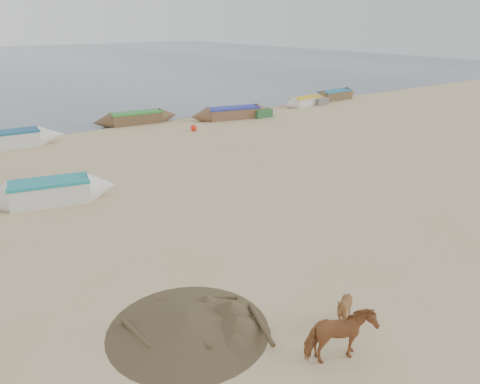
# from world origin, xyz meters

# --- Properties ---
(ground) EXTENTS (140.00, 140.00, 0.00)m
(ground) POSITION_xyz_m (0.00, 0.00, 0.00)
(ground) COLOR tan
(ground) RESTS_ON ground
(cow_adult) EXTENTS (1.68, 1.13, 1.30)m
(cow_adult) POSITION_xyz_m (-3.01, -3.89, 0.65)
(cow_adult) COLOR #995B32
(cow_adult) RESTS_ON ground
(calf_front) EXTENTS (1.02, 0.95, 0.94)m
(calf_front) POSITION_xyz_m (-1.97, -3.08, 0.47)
(calf_front) COLOR brown
(calf_front) RESTS_ON ground
(near_canoe) EXTENTS (5.48, 2.46, 0.96)m
(near_canoe) POSITION_xyz_m (-5.52, 9.77, 0.48)
(near_canoe) COLOR silver
(near_canoe) RESTS_ON ground
(debris_pile) EXTENTS (4.50, 4.50, 0.43)m
(debris_pile) POSITION_xyz_m (-5.17, -0.99, 0.22)
(debris_pile) COLOR brown
(debris_pile) RESTS_ON ground
(waterline_canoes) EXTENTS (54.58, 4.82, 0.99)m
(waterline_canoes) POSITION_xyz_m (2.29, 20.71, 0.44)
(waterline_canoes) COLOR brown
(waterline_canoes) RESTS_ON ground
(beach_clutter) EXTENTS (42.26, 4.66, 0.64)m
(beach_clutter) POSITION_xyz_m (4.16, 19.34, 0.30)
(beach_clutter) COLOR #285A38
(beach_clutter) RESTS_ON ground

